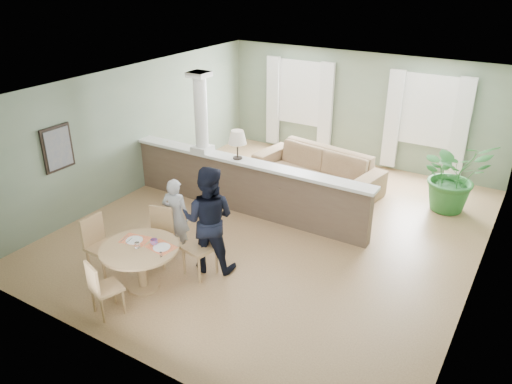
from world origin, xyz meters
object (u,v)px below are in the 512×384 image
Objects in this scene: dining_table at (141,255)px; chair_far_boy at (159,232)px; man_person at (209,219)px; houseplant at (454,175)px; chair_far_man at (203,242)px; chair_side at (99,243)px; child_person at (176,216)px; sofa at (317,169)px; chair_near at (101,287)px.

dining_table is 1.26× the size of chair_far_boy.
houseplant is at bearing -143.97° from man_person.
chair_far_man is 0.56× the size of man_person.
chair_far_man reaches higher than dining_table.
chair_side is 0.55× the size of man_person.
chair_far_man reaches higher than chair_side.
man_person is at bearing 97.10° from chair_far_man.
houseplant is at bearing -37.05° from chair_side.
man_person reaches higher than child_person.
dining_table is at bearing 88.44° from child_person.
man_person is at bearing -124.11° from houseplant.
chair_side is at bearing -129.25° from houseplant.
chair_far_man reaches higher than chair_far_boy.
child_person is at bearing 170.97° from chair_far_man.
chair_side is 1.78m from man_person.
houseplant is 6.27m from dining_table.
chair_far_man reaches higher than sofa.
houseplant is at bearing 68.12° from chair_far_man.
child_person is at bearing -29.92° from man_person.
man_person reaches higher than chair_far_boy.
dining_table is at bearing -123.24° from houseplant.
child_person is 0.76× the size of man_person.
chair_near is 1.94m from child_person.
sofa is 1.93× the size of houseplant.
dining_table is (-0.66, -4.84, 0.15)m from sofa.
child_person is (0.62, 1.16, 0.13)m from chair_side.
chair_far_boy reaches higher than chair_near.
dining_table is 0.79m from chair_near.
chair_near reaches higher than dining_table.
child_person reaches higher than chair_far_man.
chair_far_boy is at bearing -3.81° from man_person.
sofa is 5.10m from chair_side.
chair_near reaches higher than sofa.
child_person is 0.84m from man_person.
dining_table is (-3.43, -5.24, -0.17)m from houseplant.
sofa is 3.31× the size of chair_near.
chair_side is at bearing -22.57° from chair_near.
sofa is 5.66m from chair_near.
chair_far_boy is at bearing -162.29° from chair_far_man.
chair_far_boy is 1.55m from chair_near.
houseplant is 5.85m from chair_far_boy.
dining_table is at bearing -88.80° from sofa.
chair_near is (-0.02, -0.78, -0.09)m from dining_table.
child_person reaches higher than dining_table.
houseplant is 1.71× the size of chair_near.
houseplant reaches higher than chair_near.
chair_side is at bearing -137.20° from chair_far_man.
chair_far_man is (0.54, 0.84, -0.02)m from dining_table.
houseplant is 5.14m from man_person.
man_person is at bearing -82.62° from sofa.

